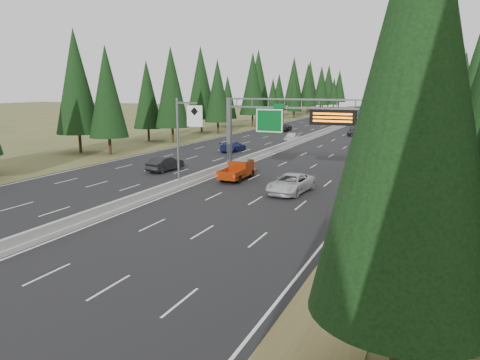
% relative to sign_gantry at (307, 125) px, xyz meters
% --- Properties ---
extents(road, '(32.00, 260.00, 0.08)m').
position_rel_sign_gantry_xyz_m(road, '(-8.92, 45.12, -5.23)').
color(road, black).
rests_on(road, ground).
extents(shoulder_right, '(3.60, 260.00, 0.06)m').
position_rel_sign_gantry_xyz_m(shoulder_right, '(8.88, 45.12, -5.24)').
color(shoulder_right, olive).
rests_on(shoulder_right, ground).
extents(shoulder_left, '(3.60, 260.00, 0.06)m').
position_rel_sign_gantry_xyz_m(shoulder_left, '(-26.72, 45.12, -5.24)').
color(shoulder_left, '#434A22').
rests_on(shoulder_left, ground).
extents(median_barrier, '(0.70, 260.00, 0.85)m').
position_rel_sign_gantry_xyz_m(median_barrier, '(-8.92, 45.12, -4.85)').
color(median_barrier, gray).
rests_on(median_barrier, road).
extents(sign_gantry, '(16.75, 0.98, 7.80)m').
position_rel_sign_gantry_xyz_m(sign_gantry, '(0.00, 0.00, 0.00)').
color(sign_gantry, slate).
rests_on(sign_gantry, road).
extents(hov_sign_pole, '(2.80, 0.50, 8.00)m').
position_rel_sign_gantry_xyz_m(hov_sign_pole, '(-8.33, -9.92, -0.54)').
color(hov_sign_pole, slate).
rests_on(hov_sign_pole, road).
extents(tree_row_right, '(11.97, 239.09, 18.87)m').
position_rel_sign_gantry_xyz_m(tree_row_right, '(13.02, 23.83, 4.44)').
color(tree_row_right, black).
rests_on(tree_row_right, ground).
extents(tree_row_left, '(11.68, 241.29, 18.71)m').
position_rel_sign_gantry_xyz_m(tree_row_left, '(-31.08, 30.51, 4.28)').
color(tree_row_left, black).
rests_on(tree_row_left, ground).
extents(silver_minivan, '(3.26, 6.05, 1.61)m').
position_rel_sign_gantry_xyz_m(silver_minivan, '(0.82, -7.58, -4.38)').
color(silver_minivan, silver).
rests_on(silver_minivan, road).
extents(red_pickup, '(1.98, 5.54, 1.81)m').
position_rel_sign_gantry_xyz_m(red_pickup, '(-5.73, -3.64, -4.19)').
color(red_pickup, black).
rests_on(red_pickup, road).
extents(car_ahead_green, '(1.87, 4.64, 1.58)m').
position_rel_sign_gantry_xyz_m(car_ahead_green, '(0.87, 25.93, -4.40)').
color(car_ahead_green, '#13542F').
rests_on(car_ahead_green, road).
extents(car_ahead_dkred, '(1.75, 4.76, 1.56)m').
position_rel_sign_gantry_xyz_m(car_ahead_dkred, '(4.66, 28.90, -4.41)').
color(car_ahead_dkred, '#4D0B10').
rests_on(car_ahead_dkred, road).
extents(car_ahead_dkgrey, '(2.32, 4.78, 1.34)m').
position_rel_sign_gantry_xyz_m(car_ahead_dkgrey, '(-3.02, 42.65, -4.52)').
color(car_ahead_dkgrey, black).
rests_on(car_ahead_dkgrey, road).
extents(car_ahead_white, '(2.81, 5.33, 1.43)m').
position_rel_sign_gantry_xyz_m(car_ahead_white, '(-6.24, 79.22, -4.47)').
color(car_ahead_white, '#B4B4B4').
rests_on(car_ahead_white, road).
extents(car_ahead_far, '(2.06, 4.81, 1.62)m').
position_rel_sign_gantry_xyz_m(car_ahead_far, '(-7.42, 97.18, -4.38)').
color(car_ahead_far, black).
rests_on(car_ahead_far, road).
extents(car_onc_near, '(2.10, 4.91, 1.57)m').
position_rel_sign_gantry_xyz_m(car_onc_near, '(-14.81, -2.89, -4.40)').
color(car_onc_near, black).
rests_on(car_onc_near, road).
extents(car_onc_blue, '(2.36, 5.14, 1.45)m').
position_rel_sign_gantry_xyz_m(car_onc_blue, '(-14.50, 14.05, -4.46)').
color(car_onc_blue, navy).
rests_on(car_onc_blue, road).
extents(car_onc_white, '(2.10, 4.74, 1.58)m').
position_rel_sign_gantry_xyz_m(car_onc_white, '(-10.42, 28.90, -4.40)').
color(car_onc_white, silver).
rests_on(car_onc_white, road).
extents(car_onc_far, '(3.20, 5.99, 1.60)m').
position_rel_sign_gantry_xyz_m(car_onc_far, '(-17.79, 46.15, -4.39)').
color(car_onc_far, black).
rests_on(car_onc_far, road).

